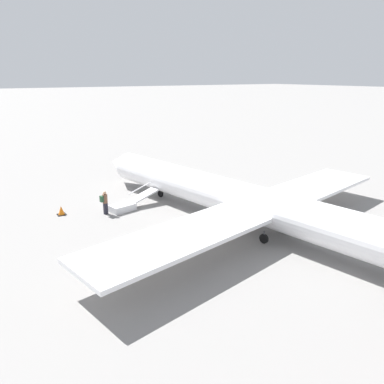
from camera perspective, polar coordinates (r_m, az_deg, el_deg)
name	(u,v)px	position (r m, az deg, el deg)	size (l,w,h in m)	color
ground_plane	(241,226)	(25.35, 7.46, -5.17)	(600.00, 600.00, 0.00)	gray
airplane_main	(253,203)	(24.17, 9.30, -1.70)	(32.03, 24.88, 6.20)	white
boarding_stairs	(127,205)	(28.46, -9.87, -1.94)	(1.75, 4.13, 1.59)	silver
passenger	(105,201)	(27.62, -13.16, -1.35)	(0.38, 0.56, 1.74)	#23232D
traffic_cone_near_stairs	(61,211)	(28.61, -19.30, -2.70)	(0.61, 0.61, 0.67)	black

